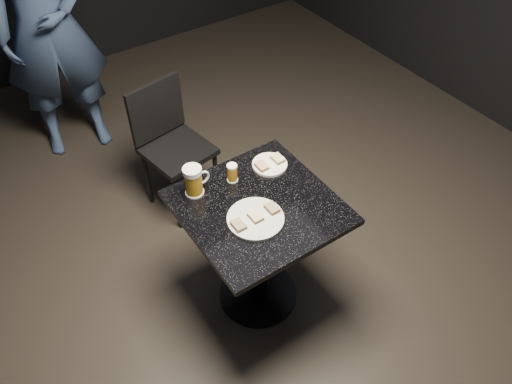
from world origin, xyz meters
TOP-DOWN VIEW (x-y plane):
  - floor at (0.00, 0.00)m, footprint 6.00×6.00m
  - plate_large at (-0.06, -0.07)m, footprint 0.26×0.26m
  - plate_small at (0.20, 0.19)m, footprint 0.18×0.18m
  - patron at (-0.33, 1.92)m, footprint 0.74×0.55m
  - table at (0.00, 0.00)m, footprint 0.70×0.70m
  - beer_mug at (-0.20, 0.24)m, footprint 0.13×0.09m
  - beer_tumbler at (-0.01, 0.21)m, footprint 0.06×0.06m
  - chair at (-0.00, 0.95)m, footprint 0.43×0.43m
  - canapes_on_plate_large at (-0.06, -0.07)m, footprint 0.23×0.07m
  - canapes_on_plate_small at (0.20, 0.19)m, footprint 0.15×0.07m

SIDE VIEW (x-z plane):
  - floor at x=0.00m, z-range 0.00..0.00m
  - chair at x=0.00m, z-range 0.07..0.92m
  - table at x=0.00m, z-range 0.13..0.88m
  - plate_large at x=-0.06m, z-range 0.75..0.76m
  - plate_small at x=0.20m, z-range 0.75..0.76m
  - canapes_on_plate_large at x=-0.06m, z-range 0.76..0.78m
  - canapes_on_plate_small at x=0.20m, z-range 0.76..0.78m
  - beer_tumbler at x=-0.01m, z-range 0.75..0.85m
  - beer_mug at x=-0.20m, z-range 0.75..0.91m
  - patron at x=-0.33m, z-range 0.00..1.87m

